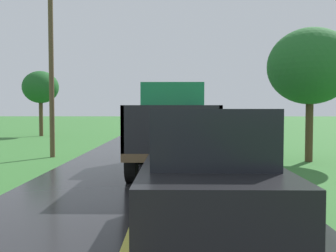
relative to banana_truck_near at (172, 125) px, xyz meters
The scene contains 5 objects.
banana_truck_near is the anchor object (origin of this frame).
utility_pole_roadside 6.42m from the banana_truck_near, 147.18° to the left, with size 2.54×0.20×7.27m.
roadside_tree_near_left 18.05m from the banana_truck_near, 122.77° to the left, with size 2.60×2.60×4.76m.
roadside_tree_mid_right 5.96m from the banana_truck_near, 21.86° to the left, with size 3.17×3.17×5.02m.
following_car 6.87m from the banana_truck_near, 85.58° to the right, with size 1.74×4.10×1.92m.
Camera 1 is at (0.66, 0.39, 2.00)m, focal length 39.75 mm.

